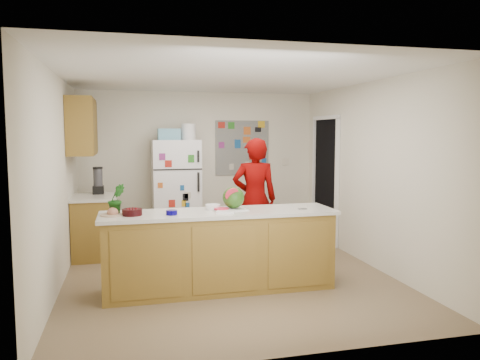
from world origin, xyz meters
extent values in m
cube|color=brown|center=(0.00, 0.00, -0.01)|extent=(4.00, 4.50, 0.02)
cube|color=beige|center=(0.00, 2.26, 1.25)|extent=(4.00, 0.02, 2.50)
cube|color=beige|center=(-2.01, 0.00, 1.25)|extent=(0.02, 4.50, 2.50)
cube|color=beige|center=(2.01, 0.00, 1.25)|extent=(0.02, 4.50, 2.50)
cube|color=white|center=(0.00, 0.00, 2.51)|extent=(4.00, 4.50, 0.02)
cube|color=black|center=(1.99, 1.45, 1.02)|extent=(0.03, 0.85, 2.04)
cube|color=brown|center=(-0.20, -0.50, 0.44)|extent=(2.60, 0.62, 0.88)
cube|color=silver|center=(-0.20, -0.50, 0.90)|extent=(2.68, 0.70, 0.04)
cube|color=brown|center=(-1.69, 1.35, 0.43)|extent=(0.60, 0.80, 0.86)
cube|color=silver|center=(-1.69, 1.35, 0.88)|extent=(0.64, 0.84, 0.04)
cube|color=brown|center=(-1.82, 1.30, 1.90)|extent=(0.35, 1.00, 0.80)
cube|color=silver|center=(-0.45, 1.88, 0.85)|extent=(0.75, 0.70, 1.70)
cube|color=#5999B2|center=(-0.55, 1.88, 1.79)|extent=(0.35, 0.28, 0.18)
cube|color=slate|center=(0.75, 2.24, 1.55)|extent=(0.95, 0.01, 0.95)
imported|color=#640201|center=(0.55, 0.68, 0.87)|extent=(0.69, 0.51, 1.74)
cylinder|color=black|center=(-1.64, 1.58, 1.09)|extent=(0.14, 0.14, 0.38)
cube|color=white|center=(-0.08, -0.44, 0.93)|extent=(0.43, 0.35, 0.01)
sphere|color=#225917|center=(-0.02, -0.42, 1.06)|extent=(0.25, 0.25, 0.25)
cylinder|color=red|center=(-0.18, -0.49, 0.94)|extent=(0.17, 0.17, 0.02)
cylinder|color=black|center=(-1.17, -0.54, 0.96)|extent=(0.22, 0.22, 0.07)
cylinder|color=silver|center=(-0.25, -0.37, 0.95)|extent=(0.22, 0.22, 0.06)
cylinder|color=#050058|center=(-0.75, -0.61, 0.95)|extent=(0.15, 0.15, 0.05)
cylinder|color=#C1B193|center=(-1.38, -0.50, 0.93)|extent=(0.31, 0.31, 0.02)
cube|color=silver|center=(-0.15, -0.59, 0.93)|extent=(0.25, 0.23, 0.02)
cube|color=gray|center=(0.77, -0.61, 0.93)|extent=(0.10, 0.06, 0.01)
imported|color=#133A0A|center=(-1.34, -0.45, 1.09)|extent=(0.22, 0.20, 0.34)
camera|label=1|loc=(-1.22, -5.68, 1.81)|focal=35.00mm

